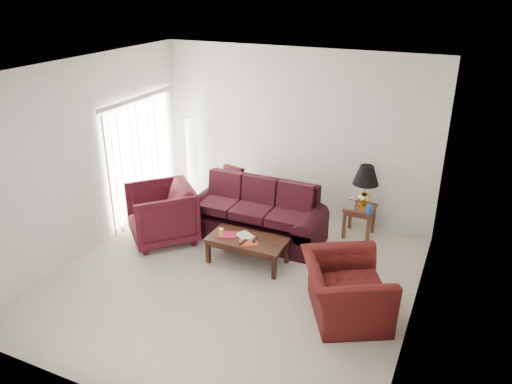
% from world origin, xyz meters
% --- Properties ---
extents(floor, '(5.00, 5.00, 0.00)m').
position_xyz_m(floor, '(0.00, 0.00, 0.00)').
color(floor, beige).
rests_on(floor, ground).
extents(blinds, '(0.10, 2.00, 2.16)m').
position_xyz_m(blinds, '(-2.42, 1.30, 1.08)').
color(blinds, silver).
rests_on(blinds, ground).
extents(sofa, '(2.37, 1.18, 0.94)m').
position_xyz_m(sofa, '(-0.24, 1.30, 0.47)').
color(sofa, black).
rests_on(sofa, ground).
extents(throw_pillow, '(0.43, 0.27, 0.42)m').
position_xyz_m(throw_pillow, '(-0.98, 1.98, 0.72)').
color(throw_pillow, black).
rests_on(throw_pillow, sofa).
extents(end_table, '(0.51, 0.51, 0.53)m').
position_xyz_m(end_table, '(1.34, 2.10, 0.27)').
color(end_table, '#50331B').
rests_on(end_table, ground).
extents(table_lamp, '(0.54, 0.54, 0.72)m').
position_xyz_m(table_lamp, '(1.38, 2.15, 0.89)').
color(table_lamp, gold).
rests_on(table_lamp, end_table).
extents(clock, '(0.16, 0.07, 0.15)m').
position_xyz_m(clock, '(1.20, 1.93, 0.61)').
color(clock, silver).
rests_on(clock, end_table).
extents(blue_canister, '(0.11, 0.11, 0.15)m').
position_xyz_m(blue_canister, '(1.52, 1.90, 0.61)').
color(blue_canister, '#184FA0').
rests_on(blue_canister, end_table).
extents(picture_frame, '(0.13, 0.15, 0.05)m').
position_xyz_m(picture_frame, '(1.19, 2.23, 0.61)').
color(picture_frame, white).
rests_on(picture_frame, end_table).
extents(floor_lamp, '(0.27, 0.27, 1.65)m').
position_xyz_m(floor_lamp, '(-1.95, 2.20, 0.82)').
color(floor_lamp, white).
rests_on(floor_lamp, ground).
extents(armchair_left, '(1.45, 1.45, 0.95)m').
position_xyz_m(armchair_left, '(-1.59, 0.60, 0.47)').
color(armchair_left, '#420F19').
rests_on(armchair_left, ground).
extents(armchair_right, '(1.46, 1.52, 0.76)m').
position_xyz_m(armchair_right, '(1.70, -0.12, 0.38)').
color(armchair_right, '#471110').
rests_on(armchair_right, ground).
extents(coffee_table, '(1.20, 0.62, 0.42)m').
position_xyz_m(coffee_table, '(0.01, 0.51, 0.21)').
color(coffee_table, black).
rests_on(coffee_table, ground).
extents(magazine_red, '(0.34, 0.30, 0.02)m').
position_xyz_m(magazine_red, '(-0.32, 0.48, 0.43)').
color(magazine_red, '#B91233').
rests_on(magazine_red, coffee_table).
extents(magazine_white, '(0.34, 0.31, 0.02)m').
position_xyz_m(magazine_white, '(-0.06, 0.57, 0.42)').
color(magazine_white, white).
rests_on(magazine_white, coffee_table).
extents(magazine_orange, '(0.33, 0.31, 0.02)m').
position_xyz_m(magazine_orange, '(0.09, 0.40, 0.42)').
color(magazine_orange, '#D04418').
rests_on(magazine_orange, coffee_table).
extents(remote_a, '(0.06, 0.17, 0.02)m').
position_xyz_m(remote_a, '(0.02, 0.35, 0.44)').
color(remote_a, black).
rests_on(remote_a, coffee_table).
extents(remote_b, '(0.06, 0.16, 0.02)m').
position_xyz_m(remote_b, '(0.15, 0.49, 0.44)').
color(remote_b, black).
rests_on(remote_b, coffee_table).
extents(yellow_glass, '(0.09, 0.09, 0.13)m').
position_xyz_m(yellow_glass, '(-0.38, 0.41, 0.48)').
color(yellow_glass, '#EAF636').
rests_on(yellow_glass, coffee_table).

